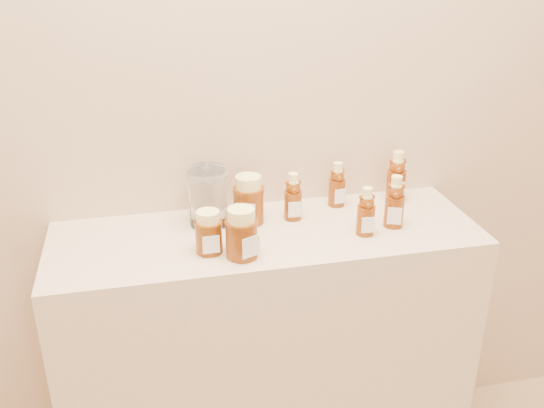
{
  "coord_description": "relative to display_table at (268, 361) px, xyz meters",
  "views": [
    {
      "loc": [
        -0.32,
        0.08,
        1.68
      ],
      "look_at": [
        0.01,
        1.52,
        1.0
      ],
      "focal_mm": 40.0,
      "sensor_mm": 36.0,
      "label": 1
    }
  ],
  "objects": [
    {
      "name": "glass_canister",
      "position": [
        -0.15,
        0.09,
        0.54
      ],
      "size": [
        0.14,
        0.14,
        0.18
      ],
      "primitive_type": null,
      "rotation": [
        0.0,
        0.0,
        0.17
      ],
      "color": "white",
      "rests_on": "display_table"
    },
    {
      "name": "honey_jar_left",
      "position": [
        -0.17,
        -0.07,
        0.51
      ],
      "size": [
        0.08,
        0.08,
        0.12
      ],
      "primitive_type": null,
      "rotation": [
        0.0,
        0.0,
        0.02
      ],
      "color": "#602607",
      "rests_on": "display_table"
    },
    {
      "name": "honey_jar_front",
      "position": [
        -0.09,
        -0.12,
        0.52
      ],
      "size": [
        0.11,
        0.11,
        0.14
      ],
      "primitive_type": null,
      "rotation": [
        0.0,
        0.0,
        0.41
      ],
      "color": "#602607",
      "rests_on": "display_table"
    },
    {
      "name": "bear_bottle_front_left",
      "position": [
        0.26,
        -0.07,
        0.53
      ],
      "size": [
        0.06,
        0.06,
        0.16
      ],
      "primitive_type": null,
      "rotation": [
        0.0,
        0.0,
        -0.08
      ],
      "color": "#602607",
      "rests_on": "display_table"
    },
    {
      "name": "bear_bottle_front_right",
      "position": [
        0.36,
        -0.04,
        0.54
      ],
      "size": [
        0.08,
        0.08,
        0.17
      ],
      "primitive_type": null,
      "rotation": [
        0.0,
        0.0,
        -0.36
      ],
      "color": "#602607",
      "rests_on": "display_table"
    },
    {
      "name": "bear_bottle_back_right",
      "position": [
        0.43,
        0.13,
        0.54
      ],
      "size": [
        0.07,
        0.07,
        0.18
      ],
      "primitive_type": null,
      "rotation": [
        0.0,
        0.0,
        -0.21
      ],
      "color": "#602607",
      "rests_on": "display_table"
    },
    {
      "name": "bear_bottle_back_left",
      "position": [
        0.09,
        0.07,
        0.53
      ],
      "size": [
        0.06,
        0.06,
        0.16
      ],
      "primitive_type": null,
      "rotation": [
        0.0,
        0.0,
        -0.06
      ],
      "color": "#602607",
      "rests_on": "display_table"
    },
    {
      "name": "display_table",
      "position": [
        0.0,
        0.0,
        0.0
      ],
      "size": [
        1.2,
        0.4,
        0.9
      ],
      "primitive_type": "cube",
      "color": "beige",
      "rests_on": "ground"
    },
    {
      "name": "bear_bottle_back_mid",
      "position": [
        0.25,
        0.13,
        0.53
      ],
      "size": [
        0.06,
        0.06,
        0.16
      ],
      "primitive_type": null,
      "rotation": [
        0.0,
        0.0,
        0.12
      ],
      "color": "#602607",
      "rests_on": "display_table"
    },
    {
      "name": "wall_back",
      "position": [
        0.0,
        0.2,
        0.9
      ],
      "size": [
        3.5,
        0.02,
        2.7
      ],
      "primitive_type": "cube",
      "color": "tan",
      "rests_on": "ground"
    },
    {
      "name": "honey_jar_back",
      "position": [
        -0.04,
        0.08,
        0.52
      ],
      "size": [
        0.12,
        0.12,
        0.14
      ],
      "primitive_type": null,
      "rotation": [
        0.0,
        0.0,
        -0.37
      ],
      "color": "#602607",
      "rests_on": "display_table"
    }
  ]
}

